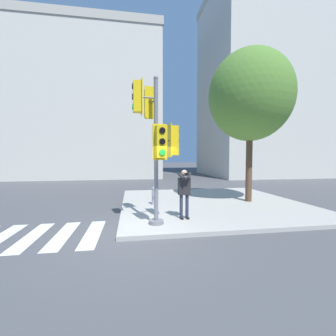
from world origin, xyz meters
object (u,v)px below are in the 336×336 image
Objects in this scene: traffic_signal_pole at (156,131)px; street_tree at (250,96)px; fire_hydrant at (154,196)px; person_photographer at (184,189)px.

street_tree is (4.65, 2.84, 2.01)m from traffic_signal_pole.
fire_hydrant is at bearing 85.63° from traffic_signal_pole.
fire_hydrant is at bearing -179.57° from street_tree.
person_photographer is 2.11× the size of fire_hydrant.
street_tree reaches higher than fire_hydrant.
street_tree reaches higher than person_photographer.
traffic_signal_pole is 0.65× the size of street_tree.
street_tree is 6.29m from fire_hydrant.
person_photographer reaches higher than fire_hydrant.
fire_hydrant is (-4.43, -0.03, -4.47)m from street_tree.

